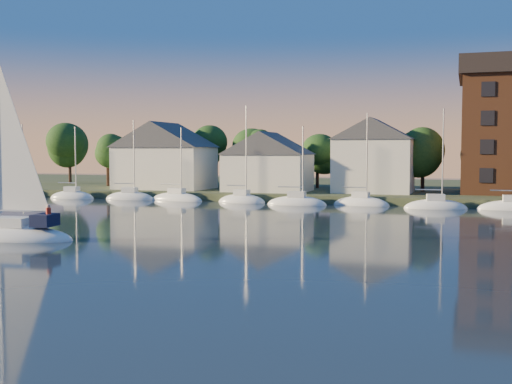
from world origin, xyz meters
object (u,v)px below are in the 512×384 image
at_px(clubhouse_east, 374,155).
at_px(hero_sailboat, 13,231).
at_px(clubhouse_centre, 268,161).
at_px(clubhouse_west, 165,155).

distance_m(clubhouse_east, hero_sailboat, 50.79).
distance_m(clubhouse_centre, clubhouse_east, 14.17).
relative_size(clubhouse_west, hero_sailboat, 0.90).
height_order(clubhouse_centre, hero_sailboat, hero_sailboat).
relative_size(clubhouse_west, clubhouse_east, 1.30).
height_order(clubhouse_centre, clubhouse_east, clubhouse_east).
bearing_deg(clubhouse_centre, clubhouse_west, 176.42).
distance_m(clubhouse_west, clubhouse_centre, 16.05).
height_order(clubhouse_west, clubhouse_east, clubhouse_east).
distance_m(clubhouse_centre, hero_sailboat, 45.01).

